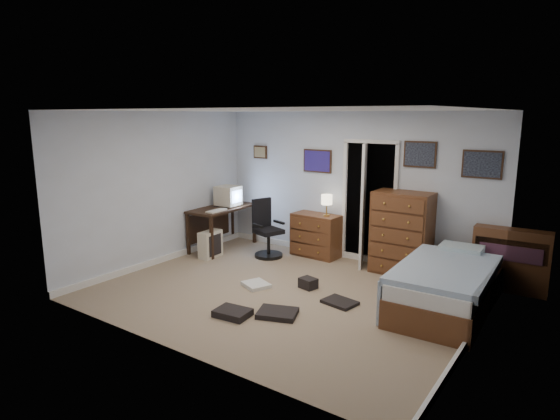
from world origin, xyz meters
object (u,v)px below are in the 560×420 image
(computer_desk, at_px, (218,216))
(bed, at_px, (445,286))
(office_chair, at_px, (267,234))
(low_dresser, at_px, (316,235))
(tall_dresser, at_px, (402,233))

(computer_desk, relative_size, bed, 0.67)
(computer_desk, xyz_separation_m, office_chair, (1.06, 0.07, -0.21))
(computer_desk, relative_size, low_dresser, 1.64)
(computer_desk, distance_m, low_dresser, 1.86)
(office_chair, bearing_deg, low_dresser, 54.65)
(computer_desk, distance_m, tall_dresser, 3.35)
(low_dresser, bearing_deg, tall_dresser, 2.32)
(computer_desk, height_order, bed, computer_desk)
(computer_desk, bearing_deg, low_dresser, 15.48)
(computer_desk, distance_m, office_chair, 1.08)
(office_chair, bearing_deg, tall_dresser, 30.80)
(tall_dresser, bearing_deg, bed, -46.72)
(office_chair, relative_size, low_dresser, 1.20)
(tall_dresser, xyz_separation_m, bed, (0.97, -1.03, -0.33))
(low_dresser, xyz_separation_m, tall_dresser, (1.55, -0.02, 0.27))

